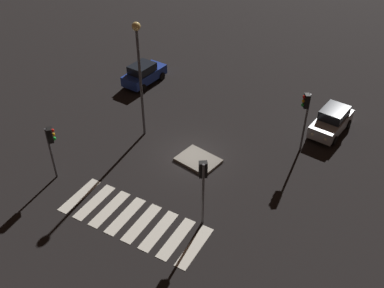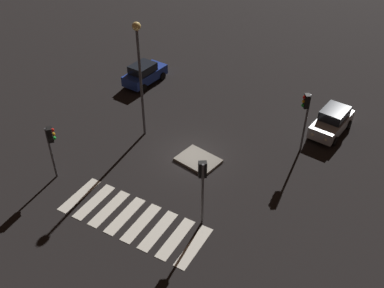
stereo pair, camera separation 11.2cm
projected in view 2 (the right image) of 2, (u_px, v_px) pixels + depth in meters
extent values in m
plane|color=black|center=(192.00, 156.00, 29.67)|extent=(80.00, 80.00, 0.00)
cube|color=gray|center=(198.00, 160.00, 29.14)|extent=(3.03, 2.49, 0.18)
cube|color=#1E389E|center=(145.00, 75.00, 37.49)|extent=(2.15, 4.27, 0.85)
cube|color=black|center=(143.00, 68.00, 36.86)|extent=(1.80, 2.25, 0.68)
cylinder|color=black|center=(147.00, 71.00, 38.95)|extent=(0.30, 0.68, 0.66)
cylinder|color=black|center=(162.00, 76.00, 38.15)|extent=(0.30, 0.68, 0.66)
cylinder|color=black|center=(128.00, 82.00, 37.28)|extent=(0.30, 0.68, 0.66)
cylinder|color=black|center=(143.00, 88.00, 36.48)|extent=(0.30, 0.68, 0.66)
sphere|color=#F2EABF|center=(155.00, 65.00, 39.03)|extent=(0.22, 0.22, 0.22)
sphere|color=#F2EABF|center=(164.00, 68.00, 38.58)|extent=(0.22, 0.22, 0.22)
cube|color=#9EA0A5|center=(331.00, 124.00, 31.49)|extent=(2.34, 4.38, 0.86)
cube|color=black|center=(335.00, 113.00, 31.19)|extent=(1.90, 2.34, 0.69)
cylinder|color=black|center=(334.00, 141.00, 30.48)|extent=(0.33, 0.70, 0.67)
cylinder|color=black|center=(311.00, 132.00, 31.33)|extent=(0.33, 0.70, 0.67)
cylinder|color=black|center=(349.00, 124.00, 32.11)|extent=(0.33, 0.70, 0.67)
cylinder|color=black|center=(326.00, 116.00, 32.97)|extent=(0.33, 0.70, 0.67)
sphere|color=#F2EABF|center=(326.00, 139.00, 29.96)|extent=(0.22, 0.22, 0.22)
sphere|color=#F2EABF|center=(313.00, 134.00, 30.44)|extent=(0.22, 0.22, 0.22)
cylinder|color=#47474C|center=(305.00, 124.00, 28.82)|extent=(0.14, 0.14, 4.46)
cube|color=black|center=(307.00, 101.00, 27.75)|extent=(0.51, 0.54, 0.96)
sphere|color=red|center=(304.00, 97.00, 27.56)|extent=(0.22, 0.22, 0.22)
sphere|color=orange|center=(304.00, 101.00, 27.74)|extent=(0.22, 0.22, 0.22)
sphere|color=green|center=(303.00, 105.00, 27.92)|extent=(0.22, 0.22, 0.22)
cylinder|color=#47474C|center=(51.00, 153.00, 26.84)|extent=(0.14, 0.14, 3.75)
cube|color=black|center=(50.00, 135.00, 26.04)|extent=(0.54, 0.54, 0.96)
sphere|color=red|center=(52.00, 130.00, 25.90)|extent=(0.22, 0.22, 0.22)
sphere|color=orange|center=(53.00, 134.00, 26.08)|extent=(0.22, 0.22, 0.22)
sphere|color=green|center=(54.00, 138.00, 26.26)|extent=(0.22, 0.22, 0.22)
cylinder|color=#47474C|center=(202.00, 195.00, 23.46)|extent=(0.14, 0.14, 4.30)
cube|color=black|center=(203.00, 169.00, 22.60)|extent=(0.54, 0.51, 0.96)
sphere|color=red|center=(202.00, 163.00, 22.58)|extent=(0.22, 0.22, 0.22)
sphere|color=orange|center=(202.00, 167.00, 22.76)|extent=(0.22, 0.22, 0.22)
sphere|color=green|center=(202.00, 171.00, 22.94)|extent=(0.22, 0.22, 0.22)
cylinder|color=#47474C|center=(141.00, 85.00, 29.38)|extent=(0.18, 0.18, 7.98)
sphere|color=#F9D172|center=(136.00, 26.00, 26.88)|extent=(0.56, 0.56, 0.56)
cube|color=silver|center=(80.00, 195.00, 26.54)|extent=(0.70, 3.20, 0.02)
cube|color=silver|center=(94.00, 202.00, 26.09)|extent=(0.70, 3.20, 0.02)
cube|color=silver|center=(109.00, 209.00, 25.63)|extent=(0.70, 3.20, 0.02)
cube|color=silver|center=(125.00, 216.00, 25.17)|extent=(0.70, 3.20, 0.02)
cube|color=silver|center=(141.00, 223.00, 24.71)|extent=(0.70, 3.20, 0.02)
cube|color=silver|center=(158.00, 231.00, 24.25)|extent=(0.70, 3.20, 0.02)
cube|color=silver|center=(176.00, 239.00, 23.80)|extent=(0.70, 3.20, 0.02)
cube|color=silver|center=(194.00, 247.00, 23.34)|extent=(0.70, 3.20, 0.02)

